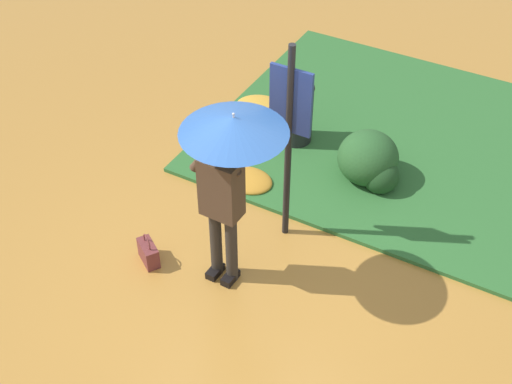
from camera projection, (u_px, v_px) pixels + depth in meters
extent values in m
plane|color=#B27A33|center=(236.00, 291.00, 6.96)|extent=(18.00, 18.00, 0.00)
cube|color=#2D662D|center=(409.00, 141.00, 8.82)|extent=(4.80, 4.00, 0.05)
cylinder|color=#2D2823|center=(216.00, 242.00, 6.88)|extent=(0.12, 0.12, 0.86)
cylinder|color=#2D2823|center=(232.00, 248.00, 6.82)|extent=(0.12, 0.12, 0.86)
cube|color=black|center=(215.00, 271.00, 7.11)|extent=(0.12, 0.22, 0.08)
cube|color=black|center=(230.00, 277.00, 7.04)|extent=(0.12, 0.22, 0.08)
cube|color=#473323|center=(221.00, 188.00, 6.36)|extent=(0.39, 0.25, 0.64)
sphere|color=#8C664C|center=(219.00, 148.00, 6.06)|extent=(0.20, 0.20, 0.20)
ellipsoid|color=black|center=(219.00, 145.00, 6.04)|extent=(0.20, 0.20, 0.15)
cylinder|color=#473323|center=(199.00, 164.00, 6.28)|extent=(0.18, 0.13, 0.18)
cylinder|color=#473323|center=(201.00, 158.00, 6.20)|extent=(0.24, 0.11, 0.33)
cube|color=black|center=(210.00, 148.00, 6.09)|extent=(0.07, 0.02, 0.14)
cylinder|color=#473323|center=(236.00, 172.00, 6.14)|extent=(0.11, 0.10, 0.09)
cylinder|color=#473323|center=(235.00, 163.00, 6.10)|extent=(0.10, 0.09, 0.23)
cylinder|color=#A5A5AD|center=(234.00, 134.00, 5.90)|extent=(0.02, 0.02, 0.41)
cone|color=#264C8C|center=(234.00, 125.00, 5.83)|extent=(0.96, 0.96, 0.16)
sphere|color=#A5A5AD|center=(233.00, 114.00, 5.76)|extent=(0.02, 0.02, 0.02)
cylinder|color=black|center=(288.00, 148.00, 6.86)|extent=(0.07, 0.07, 2.30)
cube|color=navy|center=(291.00, 101.00, 6.51)|extent=(0.44, 0.04, 0.70)
cube|color=silver|center=(292.00, 100.00, 6.52)|extent=(0.38, 0.01, 0.64)
cube|color=brown|center=(149.00, 253.00, 7.19)|extent=(0.33, 0.28, 0.24)
torus|color=brown|center=(147.00, 242.00, 7.09)|extent=(0.16, 0.11, 0.18)
cylinder|color=black|center=(297.00, 116.00, 8.58)|extent=(0.40, 0.40, 0.80)
torus|color=black|center=(298.00, 88.00, 8.31)|extent=(0.42, 0.42, 0.04)
ellipsoid|color=#285628|center=(368.00, 158.00, 8.08)|extent=(0.72, 0.72, 0.65)
ellipsoid|color=#1E421E|center=(381.00, 176.00, 8.00)|extent=(0.43, 0.43, 0.43)
ellipsoid|color=#C68428|center=(248.00, 180.00, 8.17)|extent=(0.60, 0.48, 0.13)
ellipsoid|color=gold|center=(262.00, 109.00, 9.28)|extent=(0.74, 0.60, 0.16)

